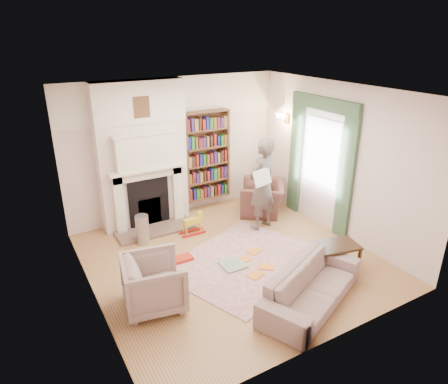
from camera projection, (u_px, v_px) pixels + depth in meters
floor at (231, 259)px, 6.79m from camera, size 4.50×4.50×0.00m
ceiling at (233, 92)px, 5.73m from camera, size 4.50×4.50×0.00m
wall_back at (175, 148)px, 8.06m from camera, size 4.50×0.00×4.50m
wall_front at (335, 245)px, 4.45m from camera, size 4.50×0.00×4.50m
wall_left at (85, 213)px, 5.22m from camera, size 0.00×4.50×4.50m
wall_right at (337, 161)px, 7.29m from camera, size 0.00×4.50×4.50m
fireplace at (143, 157)px, 7.56m from camera, size 1.70×0.58×2.80m
bookcase at (206, 156)px, 8.34m from camera, size 1.00×0.24×1.85m
window at (322, 153)px, 7.59m from camera, size 0.02×0.90×1.30m
curtain_left at (346, 176)px, 7.11m from camera, size 0.07×0.32×2.40m
curtain_right at (296, 156)px, 8.23m from camera, size 0.07×0.32×2.40m
pelmet at (325, 104)px, 7.21m from camera, size 0.09×1.70×0.24m
wall_sconce at (279, 120)px, 8.21m from camera, size 0.20×0.24×0.24m
rug at (244, 261)px, 6.72m from camera, size 2.92×2.60×0.01m
armchair_reading at (262, 197)px, 8.45m from camera, size 1.29×1.32×0.65m
armchair_left at (154, 283)px, 5.52m from camera, size 0.96×0.95×0.76m
sofa at (312, 286)px, 5.61m from camera, size 2.06×1.46×0.56m
man_reading at (262, 185)px, 7.54m from camera, size 0.75×0.59×1.81m
newspaper at (262, 177)px, 7.22m from camera, size 0.45×0.23×0.29m
coffee_table at (335, 257)px, 6.44m from camera, size 0.78×0.59×0.45m
paraffin_heater at (142, 230)px, 7.20m from camera, size 0.31×0.31×0.55m
rocking_horse at (192, 224)px, 7.55m from camera, size 0.50×0.22×0.43m
board_game at (233, 265)px, 6.58m from camera, size 0.38×0.38×0.03m
game_box_lid at (183, 258)px, 6.74m from camera, size 0.32×0.22×0.05m
comic_annuals at (255, 263)px, 6.65m from camera, size 0.68×0.87×0.02m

